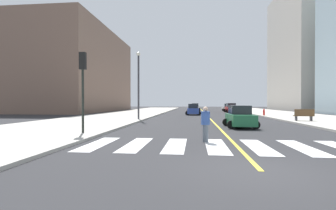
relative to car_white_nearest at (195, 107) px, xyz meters
name	(u,v)px	position (x,y,z in m)	size (l,w,h in m)	color
ground_plane	(261,172)	(1.62, -51.40, -0.81)	(220.00, 220.00, 0.00)	#28282B
sidewalk_kerb_east	(332,121)	(13.82, -31.40, -0.73)	(10.00, 120.00, 0.15)	#B2ADA3
sidewalk_kerb_west	(102,119)	(-10.58, -31.40, -0.73)	(10.00, 120.00, 0.15)	#B2ADA3
crosswalk_paint	(237,146)	(1.62, -47.40, -0.80)	(13.50, 4.00, 0.01)	silver
lane_divider_paint	(204,113)	(1.62, -11.40, -0.80)	(0.16, 80.00, 0.01)	yellow
parking_garage_concrete	(319,49)	(30.42, 7.01, 14.39)	(18.00, 24.00, 30.40)	#B2ADA3
low_rise_brick_west	(77,72)	(-26.18, -5.26, 7.95)	(16.00, 32.00, 17.52)	#775B4C
car_white_nearest	(195,107)	(0.00, 0.00, 0.00)	(2.51, 3.92, 1.72)	silver
car_blue_second	(193,110)	(-0.41, -19.71, 0.00)	(2.40, 3.84, 1.72)	#2D479E
car_green_third	(240,117)	(3.26, -38.82, -0.02)	(2.42, 3.82, 1.69)	#236B42
car_gray_fourth	(228,108)	(6.95, -3.78, -0.03)	(2.37, 3.75, 1.66)	slate
car_red_fifth	(231,108)	(6.81, -9.32, 0.04)	(2.63, 4.10, 1.80)	red
traffic_light_far_corner	(83,76)	(-6.73, -44.53, 2.65)	(0.36, 0.41, 4.70)	black
park_bench	(304,115)	(10.35, -33.05, -0.12)	(1.83, 0.68, 1.12)	brown
pedestrian_crossing	(205,123)	(0.30, -46.36, 0.14)	(0.43, 0.43, 1.72)	slate
fire_hydrant	(264,112)	(9.35, -22.79, -0.23)	(0.26, 0.26, 0.89)	red
street_lamp	(138,79)	(-6.20, -32.22, 3.61)	(0.44, 0.44, 7.21)	#38383D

